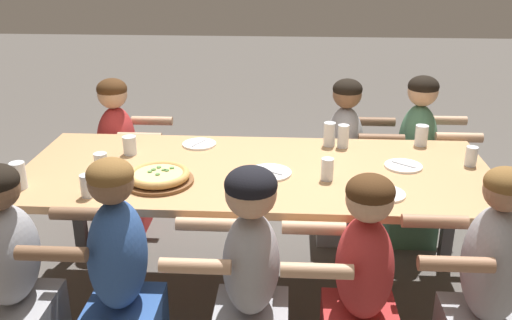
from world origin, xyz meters
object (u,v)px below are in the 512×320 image
at_px(drinking_glass_e, 130,147).
at_px(diner_near_left, 14,289).
at_px(diner_far_right, 415,168).
at_px(drinking_glass_d, 471,157).
at_px(diner_near_center, 250,293).
at_px(drinking_glass_b, 343,138).
at_px(empty_plate_a, 384,194).
at_px(drinking_glass_g, 19,177).
at_px(diner_near_midright, 360,301).
at_px(pizza_board_main, 159,177).
at_px(empty_plate_d, 269,173).
at_px(drinking_glass_a, 329,135).
at_px(diner_far_left, 120,164).
at_px(drinking_glass_f, 87,187).
at_px(diner_far_midright, 343,169).
at_px(drinking_glass_i, 101,165).
at_px(empty_plate_b, 403,166).
at_px(drinking_glass_c, 327,171).
at_px(empty_plate_c, 199,144).
at_px(diner_near_right, 485,304).
at_px(drinking_glass_h, 421,137).

relative_size(drinking_glass_e, diner_near_left, 0.10).
bearing_deg(diner_far_right, drinking_glass_d, 12.94).
bearing_deg(diner_near_center, drinking_glass_b, -23.17).
xyz_separation_m(drinking_glass_e, diner_far_right, (1.73, 0.55, -0.32)).
bearing_deg(empty_plate_a, drinking_glass_g, -179.20).
relative_size(drinking_glass_e, diner_near_midright, 0.10).
xyz_separation_m(pizza_board_main, empty_plate_d, (0.55, 0.15, -0.03)).
distance_m(drinking_glass_a, diner_far_left, 1.46).
relative_size(drinking_glass_f, diner_far_midright, 0.10).
xyz_separation_m(drinking_glass_a, drinking_glass_f, (-1.18, -0.77, -0.02)).
xyz_separation_m(drinking_glass_f, diner_near_left, (-0.25, -0.34, -0.34)).
bearing_deg(pizza_board_main, drinking_glass_a, 33.85).
bearing_deg(diner_near_midright, diner_near_center, 90.00).
relative_size(drinking_glass_e, drinking_glass_g, 0.79).
xyz_separation_m(drinking_glass_b, drinking_glass_g, (-1.62, -0.67, -0.00)).
height_order(empty_plate_d, drinking_glass_i, drinking_glass_i).
bearing_deg(empty_plate_b, empty_plate_a, -113.33).
distance_m(empty_plate_b, drinking_glass_c, 0.46).
bearing_deg(empty_plate_c, drinking_glass_b, 1.02).
height_order(drinking_glass_c, diner_far_midright, diner_far_midright).
bearing_deg(drinking_glass_i, drinking_glass_e, 78.77).
xyz_separation_m(diner_near_center, diner_far_midright, (0.52, 1.46, -0.01)).
distance_m(empty_plate_b, empty_plate_c, 1.17).
height_order(empty_plate_d, diner_far_midright, diner_far_midright).
relative_size(drinking_glass_d, diner_near_left, 0.10).
relative_size(drinking_glass_b, diner_near_right, 0.12).
height_order(empty_plate_c, empty_plate_d, same).
bearing_deg(drinking_glass_f, empty_plate_b, 16.48).
distance_m(pizza_board_main, drinking_glass_h, 1.55).
bearing_deg(diner_far_left, empty_plate_a, 57.51).
height_order(drinking_glass_d, diner_near_right, diner_near_right).
bearing_deg(diner_near_left, drinking_glass_a, -52.24).
bearing_deg(empty_plate_d, pizza_board_main, -164.96).
relative_size(empty_plate_c, empty_plate_d, 0.85).
xyz_separation_m(drinking_glass_e, drinking_glass_g, (-0.42, -0.49, 0.01)).
bearing_deg(diner_near_left, empty_plate_c, -31.95).
xyz_separation_m(drinking_glass_e, diner_near_center, (0.74, -0.91, -0.32)).
relative_size(drinking_glass_h, diner_near_left, 0.11).
xyz_separation_m(drinking_glass_b, diner_far_midright, (0.05, 0.37, -0.35)).
relative_size(empty_plate_a, diner_far_midright, 0.18).
distance_m(drinking_glass_a, diner_far_right, 0.77).
height_order(drinking_glass_i, diner_near_right, diner_near_right).
relative_size(empty_plate_c, drinking_glass_i, 1.61).
relative_size(diner_far_right, diner_near_right, 1.01).
bearing_deg(empty_plate_a, diner_far_right, 69.78).
relative_size(empty_plate_d, drinking_glass_i, 1.89).
bearing_deg(drinking_glass_e, empty_plate_c, 24.83).
bearing_deg(diner_far_midright, drinking_glass_e, -66.27).
distance_m(empty_plate_c, diner_near_center, 1.17).
relative_size(drinking_glass_d, diner_near_midright, 0.10).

